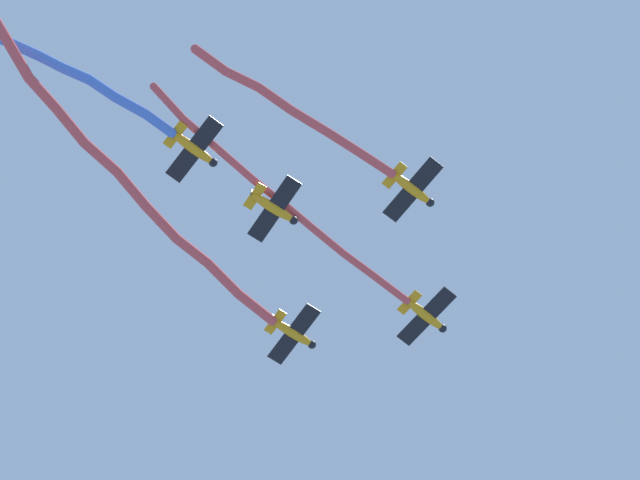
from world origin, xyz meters
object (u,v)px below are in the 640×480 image
(airplane_lead, at_px, (426,315))
(airplane_slot, at_px, (274,208))
(airplane_left_wing, at_px, (294,333))
(airplane_right_wing, at_px, (412,189))
(airplane_trail, at_px, (194,149))

(airplane_lead, bearing_deg, airplane_slot, 177.58)
(airplane_lead, height_order, airplane_slot, airplane_lead)
(airplane_left_wing, distance_m, airplane_slot, 11.01)
(airplane_right_wing, relative_size, airplane_slot, 1.01)
(airplane_right_wing, xyz_separation_m, airplane_slot, (5.09, -9.75, -0.50))
(airplane_lead, distance_m, airplane_trail, 23.34)
(airplane_slot, xyz_separation_m, airplane_trail, (7.42, -2.34, 0.60))
(airplane_slot, distance_m, airplane_trail, 7.80)
(airplane_left_wing, relative_size, airplane_slot, 1.00)
(airplane_lead, xyz_separation_m, airplane_slot, (14.85, -4.66, -0.20))
(airplane_lead, relative_size, airplane_trail, 1.00)
(airplane_lead, relative_size, airplane_slot, 1.01)
(airplane_lead, xyz_separation_m, airplane_left_wing, (5.09, -9.75, -0.40))
(airplane_lead, height_order, airplane_right_wing, airplane_right_wing)
(airplane_right_wing, bearing_deg, airplane_left_wing, 89.37)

